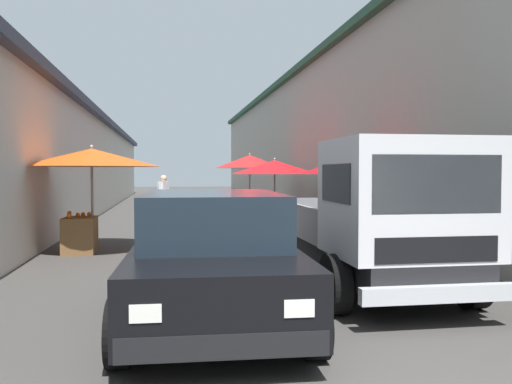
{
  "coord_description": "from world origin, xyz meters",
  "views": [
    {
      "loc": [
        -2.2,
        1.23,
        1.69
      ],
      "look_at": [
        10.48,
        -0.89,
        1.2
      ],
      "focal_mm": 36.95,
      "sensor_mm": 36.0,
      "label": 1
    }
  ],
  "objects": [
    {
      "name": "building_right_concrete",
      "position": [
        15.75,
        -7.37,
        2.91
      ],
      "size": [
        49.8,
        7.5,
        5.81
      ],
      "color": "#A39E93",
      "rests_on": "ground"
    },
    {
      "name": "fruit_stall_far_right",
      "position": [
        14.46,
        -2.18,
        1.66
      ],
      "size": [
        2.81,
        2.81,
        2.14
      ],
      "color": "#9E9EA3",
      "rests_on": "ground"
    },
    {
      "name": "plastic_stool",
      "position": [
        10.53,
        -1.37,
        0.33
      ],
      "size": [
        0.3,
        0.3,
        0.43
      ],
      "color": "#194CB2",
      "rests_on": "ground"
    },
    {
      "name": "fruit_stall_near_right",
      "position": [
        17.88,
        -1.85,
        1.87
      ],
      "size": [
        2.66,
        2.66,
        2.41
      ],
      "color": "#9E9EA3",
      "rests_on": "ground"
    },
    {
      "name": "vendor_by_crates",
      "position": [
        15.33,
        1.38,
        0.91
      ],
      "size": [
        0.58,
        0.38,
        1.58
      ],
      "color": "#665B4C",
      "rests_on": "ground"
    },
    {
      "name": "hatchback_car",
      "position": [
        3.73,
        0.74,
        0.74
      ],
      "size": [
        3.97,
        2.05,
        1.45
      ],
      "color": "black",
      "rests_on": "ground"
    },
    {
      "name": "delivery_truck",
      "position": [
        4.41,
        -1.59,
        1.04
      ],
      "size": [
        4.93,
        1.99,
        2.08
      ],
      "color": "black",
      "rests_on": "ground"
    },
    {
      "name": "fruit_stall_near_left",
      "position": [
        9.52,
        -2.91,
        1.6
      ],
      "size": [
        2.13,
        2.13,
        2.16
      ],
      "color": "#9E9EA3",
      "rests_on": "ground"
    },
    {
      "name": "fruit_stall_far_left",
      "position": [
        9.24,
        2.83,
        1.8
      ],
      "size": [
        2.83,
        2.83,
        2.25
      ],
      "color": "#9E9EA3",
      "rests_on": "ground"
    },
    {
      "name": "ground",
      "position": [
        13.5,
        0.0,
        0.0
      ],
      "size": [
        90.0,
        90.0,
        0.0
      ],
      "primitive_type": "plane",
      "color": "#3D3A38"
    }
  ]
}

